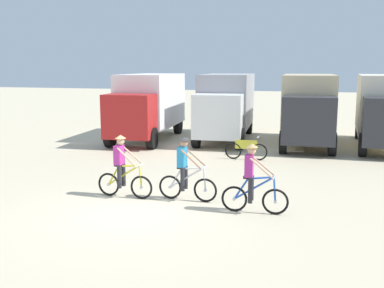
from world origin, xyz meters
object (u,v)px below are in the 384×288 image
(cyclist_orange_shirt, at_px, (123,169))
(box_truck_tan_camper, at_px, (308,106))
(box_truck_avon_van, at_px, (148,103))
(bicycle_spare, at_px, (246,150))
(box_truck_grey_hauler, at_px, (226,103))
(cyclist_near_camera, at_px, (253,181))
(cyclist_cowboy_hat, at_px, (185,171))

(cyclist_orange_shirt, bearing_deg, box_truck_tan_camper, 66.38)
(box_truck_avon_van, height_order, box_truck_tan_camper, same)
(box_truck_avon_van, distance_m, bicycle_spare, 7.06)
(box_truck_grey_hauler, bearing_deg, box_truck_avon_van, -164.59)
(bicycle_spare, bearing_deg, cyclist_near_camera, -78.94)
(cyclist_near_camera, xyz_separation_m, bicycle_spare, (-1.30, 6.62, -0.45))
(cyclist_near_camera, height_order, bicycle_spare, cyclist_near_camera)
(box_truck_tan_camper, bearing_deg, bicycle_spare, -116.09)
(box_truck_grey_hauler, height_order, bicycle_spare, box_truck_grey_hauler)
(cyclist_cowboy_hat, bearing_deg, box_truck_avon_van, 117.38)
(box_truck_grey_hauler, xyz_separation_m, cyclist_orange_shirt, (-0.61, -11.13, -1.03))
(box_truck_avon_van, relative_size, box_truck_grey_hauler, 1.00)
(cyclist_cowboy_hat, bearing_deg, bicycle_spare, 83.53)
(box_truck_grey_hauler, bearing_deg, box_truck_tan_camper, -4.78)
(cyclist_orange_shirt, distance_m, cyclist_near_camera, 3.82)
(box_truck_grey_hauler, height_order, cyclist_orange_shirt, box_truck_grey_hauler)
(cyclist_cowboy_hat, bearing_deg, box_truck_tan_camper, 74.67)
(cyclist_near_camera, distance_m, bicycle_spare, 6.77)
(cyclist_orange_shirt, bearing_deg, box_truck_avon_van, 108.00)
(box_truck_grey_hauler, xyz_separation_m, cyclist_cowboy_hat, (1.22, -10.90, -1.03))
(box_truck_grey_hauler, height_order, cyclist_near_camera, box_truck_grey_hauler)
(box_truck_grey_hauler, xyz_separation_m, cyclist_near_camera, (3.20, -11.48, -1.03))
(cyclist_orange_shirt, bearing_deg, cyclist_cowboy_hat, 7.14)
(box_truck_grey_hauler, bearing_deg, cyclist_cowboy_hat, -83.63)
(bicycle_spare, bearing_deg, box_truck_avon_van, 146.78)
(box_truck_grey_hauler, distance_m, bicycle_spare, 5.42)
(box_truck_tan_camper, bearing_deg, cyclist_orange_shirt, -113.62)
(cyclist_cowboy_hat, bearing_deg, cyclist_near_camera, -16.29)
(box_truck_tan_camper, bearing_deg, box_truck_grey_hauler, 175.22)
(box_truck_tan_camper, height_order, bicycle_spare, box_truck_tan_camper)
(box_truck_tan_camper, distance_m, cyclist_cowboy_hat, 10.99)
(cyclist_orange_shirt, xyz_separation_m, bicycle_spare, (2.51, 6.27, -0.45))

